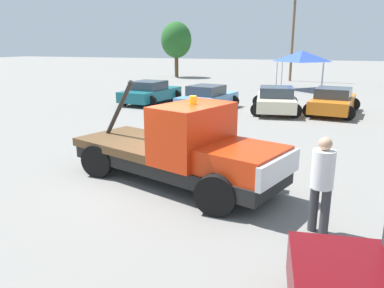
{
  "coord_description": "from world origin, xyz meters",
  "views": [
    {
      "loc": [
        3.54,
        -8.39,
        3.44
      ],
      "look_at": [
        0.5,
        0.0,
        1.05
      ],
      "focal_mm": 35.0,
      "sensor_mm": 36.0,
      "label": 1
    }
  ],
  "objects_px": {
    "canopy_tent_blue": "(302,56)",
    "tree_center": "(176,40)",
    "utility_pole": "(294,23)",
    "parked_car_teal": "(150,92)",
    "tow_truck": "(184,150)",
    "parked_car_orange": "(333,101)",
    "person_near_truck": "(322,179)",
    "parked_car_cream": "(276,100)",
    "parked_car_skyblue": "(208,98)"
  },
  "relations": [
    {
      "from": "canopy_tent_blue",
      "to": "tree_center",
      "type": "relative_size",
      "value": 0.58
    },
    {
      "from": "utility_pole",
      "to": "parked_car_teal",
      "type": "bearing_deg",
      "value": -110.22
    },
    {
      "from": "tow_truck",
      "to": "parked_car_orange",
      "type": "relative_size",
      "value": 1.34
    },
    {
      "from": "person_near_truck",
      "to": "parked_car_cream",
      "type": "distance_m",
      "value": 13.02
    },
    {
      "from": "parked_car_skyblue",
      "to": "canopy_tent_blue",
      "type": "distance_m",
      "value": 12.31
    },
    {
      "from": "parked_car_orange",
      "to": "parked_car_teal",
      "type": "bearing_deg",
      "value": 96.99
    },
    {
      "from": "parked_car_orange",
      "to": "utility_pole",
      "type": "bearing_deg",
      "value": 19.68
    },
    {
      "from": "tow_truck",
      "to": "parked_car_skyblue",
      "type": "relative_size",
      "value": 1.37
    },
    {
      "from": "tow_truck",
      "to": "parked_car_teal",
      "type": "xyz_separation_m",
      "value": [
        -6.74,
        11.86,
        -0.25
      ]
    },
    {
      "from": "tree_center",
      "to": "canopy_tent_blue",
      "type": "bearing_deg",
      "value": -28.76
    },
    {
      "from": "parked_car_teal",
      "to": "parked_car_cream",
      "type": "xyz_separation_m",
      "value": [
        7.46,
        -0.54,
        -0.0
      ]
    },
    {
      "from": "parked_car_teal",
      "to": "parked_car_orange",
      "type": "distance_m",
      "value": 10.24
    },
    {
      "from": "parked_car_orange",
      "to": "canopy_tent_blue",
      "type": "bearing_deg",
      "value": 20.16
    },
    {
      "from": "parked_car_skyblue",
      "to": "utility_pole",
      "type": "relative_size",
      "value": 0.44
    },
    {
      "from": "person_near_truck",
      "to": "canopy_tent_blue",
      "type": "height_order",
      "value": "canopy_tent_blue"
    },
    {
      "from": "parked_car_teal",
      "to": "canopy_tent_blue",
      "type": "bearing_deg",
      "value": -30.68
    },
    {
      "from": "parked_car_cream",
      "to": "tree_center",
      "type": "height_order",
      "value": "tree_center"
    },
    {
      "from": "parked_car_skyblue",
      "to": "parked_car_cream",
      "type": "xyz_separation_m",
      "value": [
        3.52,
        0.59,
        0.0
      ]
    },
    {
      "from": "parked_car_teal",
      "to": "tree_center",
      "type": "height_order",
      "value": "tree_center"
    },
    {
      "from": "parked_car_cream",
      "to": "person_near_truck",
      "type": "bearing_deg",
      "value": -177.71
    },
    {
      "from": "tow_truck",
      "to": "parked_car_cream",
      "type": "bearing_deg",
      "value": 104.53
    },
    {
      "from": "tow_truck",
      "to": "parked_car_orange",
      "type": "bearing_deg",
      "value": 91.66
    },
    {
      "from": "parked_car_skyblue",
      "to": "parked_car_cream",
      "type": "height_order",
      "value": "same"
    },
    {
      "from": "tow_truck",
      "to": "tree_center",
      "type": "xyz_separation_m",
      "value": [
        -12.31,
        29.61,
        2.95
      ]
    },
    {
      "from": "parked_car_orange",
      "to": "parked_car_cream",
      "type": "bearing_deg",
      "value": 107.4
    },
    {
      "from": "tow_truck",
      "to": "utility_pole",
      "type": "xyz_separation_m",
      "value": [
        -0.34,
        29.24,
        4.41
      ]
    },
    {
      "from": "person_near_truck",
      "to": "parked_car_skyblue",
      "type": "relative_size",
      "value": 0.42
    },
    {
      "from": "person_near_truck",
      "to": "tree_center",
      "type": "relative_size",
      "value": 0.32
    },
    {
      "from": "parked_car_orange",
      "to": "utility_pole",
      "type": "distance_m",
      "value": 18.44
    },
    {
      "from": "tree_center",
      "to": "utility_pole",
      "type": "xyz_separation_m",
      "value": [
        11.96,
        -0.37,
        1.46
      ]
    },
    {
      "from": "parked_car_skyblue",
      "to": "canopy_tent_blue",
      "type": "xyz_separation_m",
      "value": [
        3.9,
        11.52,
        1.9
      ]
    },
    {
      "from": "parked_car_cream",
      "to": "utility_pole",
      "type": "height_order",
      "value": "utility_pole"
    },
    {
      "from": "person_near_truck",
      "to": "tree_center",
      "type": "bearing_deg",
      "value": 51.0
    },
    {
      "from": "tow_truck",
      "to": "parked_car_teal",
      "type": "distance_m",
      "value": 13.64
    },
    {
      "from": "canopy_tent_blue",
      "to": "person_near_truck",
      "type": "bearing_deg",
      "value": -84.81
    },
    {
      "from": "parked_car_skyblue",
      "to": "utility_pole",
      "type": "distance_m",
      "value": 19.25
    },
    {
      "from": "parked_car_orange",
      "to": "tow_truck",
      "type": "bearing_deg",
      "value": 170.73
    },
    {
      "from": "person_near_truck",
      "to": "utility_pole",
      "type": "xyz_separation_m",
      "value": [
        -3.6,
        30.69,
        4.24
      ]
    },
    {
      "from": "parked_car_teal",
      "to": "tree_center",
      "type": "bearing_deg",
      "value": 23.8
    },
    {
      "from": "parked_car_skyblue",
      "to": "parked_car_orange",
      "type": "height_order",
      "value": "same"
    },
    {
      "from": "parked_car_skyblue",
      "to": "tree_center",
      "type": "bearing_deg",
      "value": 36.5
    },
    {
      "from": "utility_pole",
      "to": "parked_car_skyblue",
      "type": "bearing_deg",
      "value": -97.55
    },
    {
      "from": "parked_car_cream",
      "to": "parked_car_orange",
      "type": "bearing_deg",
      "value": -88.79
    },
    {
      "from": "parked_car_teal",
      "to": "parked_car_orange",
      "type": "xyz_separation_m",
      "value": [
        10.24,
        -0.04,
        -0.0
      ]
    },
    {
      "from": "tow_truck",
      "to": "parked_car_skyblue",
      "type": "bearing_deg",
      "value": 122.78
    },
    {
      "from": "parked_car_skyblue",
      "to": "parked_car_cream",
      "type": "distance_m",
      "value": 3.56
    },
    {
      "from": "parked_car_teal",
      "to": "tree_center",
      "type": "xyz_separation_m",
      "value": [
        -5.56,
        17.75,
        3.2
      ]
    },
    {
      "from": "parked_car_cream",
      "to": "tree_center",
      "type": "bearing_deg",
      "value": 26.49
    },
    {
      "from": "tow_truck",
      "to": "parked_car_orange",
      "type": "xyz_separation_m",
      "value": [
        3.5,
        11.82,
        -0.25
      ]
    },
    {
      "from": "parked_car_teal",
      "to": "canopy_tent_blue",
      "type": "height_order",
      "value": "canopy_tent_blue"
    }
  ]
}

